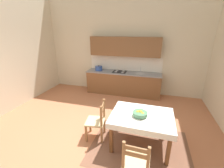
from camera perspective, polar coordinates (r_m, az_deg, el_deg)
The scene contains 8 objects.
ground_plane at distance 3.93m, azimuth -6.04°, elevation -19.34°, with size 6.70×6.56×0.10m, color #B7704C.
wall_back at distance 5.98m, azimuth 4.36°, elevation 16.48°, with size 6.70×0.12×4.15m, color beige.
area_rug at distance 3.63m, azimuth 10.38°, elevation -22.52°, with size 2.10×1.60×0.01m, color brown.
kitchen_cabinetry at distance 5.84m, azimuth 4.34°, elevation 4.25°, with size 2.88×0.63×2.20m.
dining_table at distance 3.33m, azimuth 11.24°, elevation -13.44°, with size 1.30×1.01×0.75m.
dining_chair_tv_side at distance 3.59m, azimuth -5.72°, elevation -13.90°, with size 0.48×0.48×0.93m.
dining_chair_camera_side at distance 2.72m, azimuth 9.18°, elevation -27.58°, with size 0.43×0.43×0.93m.
fruit_bowl at distance 3.19m, azimuth 10.62°, elevation -11.02°, with size 0.30×0.30×0.12m.
Camera 1 is at (1.20, -2.80, 2.44)m, focal length 23.94 mm.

